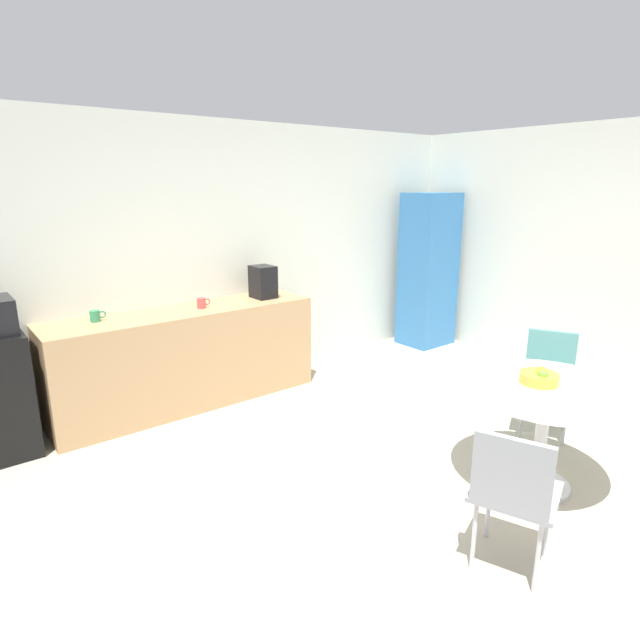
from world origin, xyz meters
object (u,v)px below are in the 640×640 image
fruit_bowl (540,377)px  coffee_maker (263,282)px  round_table (545,406)px  locker_cabinet (428,270)px  chair_teal (549,370)px  mug_white (202,303)px  mug_green (261,292)px  mug_red (95,316)px  chair_gray (513,486)px

fruit_bowl → coffee_maker: bearing=99.0°
round_table → coffee_maker: coffee_maker is taller
locker_cabinet → chair_teal: locker_cabinet is taller
locker_cabinet → fruit_bowl: bearing=-126.6°
mug_white → coffee_maker: 0.69m
fruit_bowl → coffee_maker: (-0.43, 2.71, 0.29)m
mug_green → mug_red: 1.59m
locker_cabinet → round_table: size_ratio=1.74×
chair_teal → fruit_bowl: fruit_bowl is taller
round_table → mug_red: (-2.01, 2.84, 0.35)m
chair_gray → mug_green: (0.48, 3.16, 0.43)m
mug_green → coffee_maker: size_ratio=0.40×
chair_teal → mug_green: (-1.28, 2.39, 0.43)m
round_table → mug_red: 3.50m
locker_cabinet → fruit_bowl: locker_cabinet is taller
fruit_bowl → mug_red: (-2.01, 2.78, 0.17)m
mug_red → chair_gray: bearing=-70.8°
locker_cabinet → coffee_maker: 2.37m
round_table → chair_teal: bearing=26.7°
mug_red → coffee_maker: (1.58, -0.07, 0.11)m
chair_teal → coffee_maker: (-1.28, 2.34, 0.54)m
locker_cabinet → mug_white: bearing=178.7°
chair_teal → chair_gray: size_ratio=1.00×
chair_gray → mug_white: (-0.21, 3.08, 0.43)m
locker_cabinet → round_table: (-1.94, -2.67, -0.35)m
chair_gray → mug_green: 3.22m
chair_gray → mug_green: mug_green is taller
mug_white → mug_red: bearing=173.5°
chair_gray → round_table: bearing=20.7°
round_table → mug_white: (-1.11, 2.74, 0.35)m
locker_cabinet → mug_green: (-2.36, 0.15, -0.00)m
mug_green → mug_white: bearing=-173.4°
fruit_bowl → mug_red: 3.44m
chair_gray → coffee_maker: bearing=81.3°
round_table → mug_red: mug_red is taller
fruit_bowl → mug_white: mug_white is taller
chair_teal → mug_white: (-1.97, 2.31, 0.43)m
locker_cabinet → round_table: bearing=-126.1°
mug_white → mug_red: same height
chair_teal → mug_white: size_ratio=6.43×
round_table → mug_red: bearing=125.3°
chair_gray → coffee_maker: 3.19m
locker_cabinet → chair_gray: bearing=-133.4°
mug_white → mug_green: size_ratio=1.00×
round_table → mug_green: bearing=98.4°
fruit_bowl → mug_red: mug_red is taller
locker_cabinet → mug_green: 2.37m
mug_green → locker_cabinet: bearing=-3.6°
chair_teal → mug_white: mug_white is taller
chair_teal → mug_white: 3.06m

